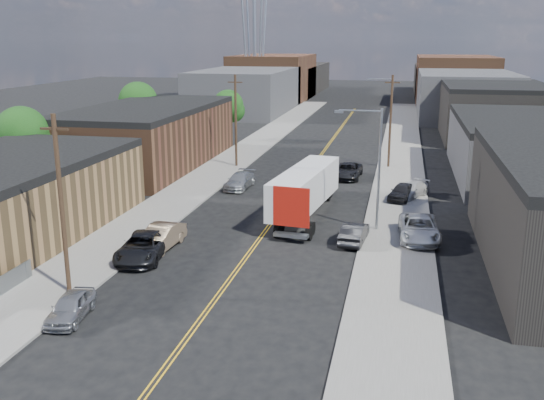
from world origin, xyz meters
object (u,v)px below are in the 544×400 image
at_px(semi_truck, 308,186).
at_px(car_left_d, 240,181).
at_px(car_left_c, 143,247).
at_px(car_ahead_truck, 348,171).
at_px(car_left_a, 71,307).
at_px(car_left_b, 161,237).
at_px(car_right_lot_b, 411,189).
at_px(car_right_oncoming, 354,233).
at_px(car_right_lot_c, 402,192).
at_px(car_right_lot_a, 419,228).

distance_m(semi_truck, car_left_d, 10.46).
relative_size(car_left_c, car_ahead_truck, 1.06).
xyz_separation_m(car_left_a, car_left_b, (0.37, 10.90, 0.14)).
height_order(car_left_d, car_ahead_truck, car_ahead_truck).
xyz_separation_m(car_left_b, car_right_lot_b, (16.55, 17.22, -0.02)).
bearing_deg(car_left_d, car_left_a, -89.36).
xyz_separation_m(car_right_oncoming, car_right_lot_c, (3.17, 12.01, 0.14)).
relative_size(car_right_oncoming, car_right_lot_c, 1.04).
relative_size(car_left_a, car_right_lot_a, 0.67).
xyz_separation_m(car_right_lot_b, car_right_lot_c, (-0.75, -1.22, 0.07)).
xyz_separation_m(car_left_c, car_right_lot_a, (17.40, 7.24, 0.16)).
bearing_deg(car_right_lot_c, car_ahead_truck, 140.55).
height_order(car_left_a, car_left_d, car_left_d).
bearing_deg(semi_truck, car_left_b, -121.51).
bearing_deg(car_right_oncoming, car_left_d, -43.84).
distance_m(car_right_oncoming, car_right_lot_c, 12.42).
height_order(car_left_a, car_ahead_truck, car_ahead_truck).
bearing_deg(car_ahead_truck, car_left_d, -143.37).
distance_m(car_left_b, car_left_c, 2.03).
bearing_deg(car_right_lot_c, car_right_lot_b, 74.75).
bearing_deg(car_left_a, semi_truck, 59.97).
height_order(car_left_a, car_right_lot_c, car_right_lot_c).
bearing_deg(car_left_a, car_right_lot_a, 34.97).
height_order(car_left_c, car_right_lot_c, car_left_c).
height_order(semi_truck, car_right_lot_a, semi_truck).
distance_m(semi_truck, car_right_lot_a, 10.24).
height_order(car_right_oncoming, car_ahead_truck, car_ahead_truck).
relative_size(car_left_a, car_right_oncoming, 0.90).
bearing_deg(car_right_lot_c, car_left_b, -118.28).
height_order(car_left_d, car_right_lot_a, car_right_lot_a).
bearing_deg(car_right_oncoming, semi_truck, -51.81).
xyz_separation_m(car_left_d, car_right_lot_b, (15.78, -0.35, 0.07)).
xyz_separation_m(car_left_a, car_right_oncoming, (13.00, 14.89, 0.05)).
bearing_deg(car_ahead_truck, car_left_b, -110.55).
bearing_deg(semi_truck, car_right_lot_c, 43.25).
bearing_deg(car_left_b, car_left_d, 91.40).
bearing_deg(car_left_b, car_right_lot_a, 21.00).
bearing_deg(car_left_c, car_ahead_truck, 60.17).
bearing_deg(car_right_lot_b, car_right_lot_a, -60.11).
bearing_deg(car_left_b, car_ahead_truck, 70.54).
height_order(semi_truck, car_left_c, semi_truck).
bearing_deg(car_left_d, car_left_c, -90.39).
relative_size(car_right_lot_a, car_right_lot_c, 1.39).
height_order(car_right_lot_b, car_right_lot_c, car_right_lot_c).
xyz_separation_m(car_left_a, car_right_lot_c, (16.17, 26.90, 0.19)).
height_order(car_right_lot_b, car_ahead_truck, car_ahead_truck).
relative_size(semi_truck, car_right_lot_c, 3.69).
relative_size(car_right_lot_c, car_ahead_truck, 0.77).
bearing_deg(car_right_lot_a, car_left_c, -160.21).
relative_size(car_left_b, car_ahead_truck, 0.91).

